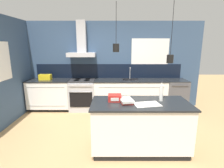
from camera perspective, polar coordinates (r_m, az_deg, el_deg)
The scene contains 13 objects.
ground_plane at distance 3.85m, azimuth -1.80°, elevation -17.12°, with size 16.00×16.00×0.00m, color tan.
wall_back at distance 5.37m, azimuth -1.79°, elevation 6.68°, with size 5.60×2.54×2.60m.
wall_left at distance 4.81m, azimuth -32.08°, elevation 3.45°, with size 0.08×3.80×2.60m.
counter_run_left at distance 5.56m, azimuth -19.79°, elevation -3.26°, with size 1.23×0.64×0.91m.
counter_run_sink at distance 5.27m, azimuth 5.69°, elevation -3.41°, with size 2.11×0.64×1.26m.
oven_range at distance 5.31m, azimuth -9.77°, elevation -3.48°, with size 0.75×0.66×0.91m.
dishwasher at distance 5.57m, azimuth 19.67°, elevation -3.28°, with size 0.61×0.65×0.91m.
kitchen_island at distance 3.34m, azimuth 8.80°, elevation -13.27°, with size 1.76×0.85×0.91m.
bottle_on_island at distance 3.30m, azimuth 15.53°, elevation -2.76°, with size 0.07×0.07×0.36m.
book_stack at distance 3.11m, azimuth 4.47°, elevation -5.45°, with size 0.27×0.35×0.07m.
red_supply_box at distance 3.20m, azimuth 0.66°, elevation -4.51°, with size 0.24×0.21×0.12m.
paper_pile at distance 3.09m, azimuth 11.13°, elevation -6.49°, with size 0.49×0.36×0.01m.
yellow_toolbox at distance 5.48m, azimuth -21.19°, elevation 2.10°, with size 0.34×0.18×0.19m.
Camera 1 is at (0.10, -3.34, 1.91)m, focal length 28.00 mm.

